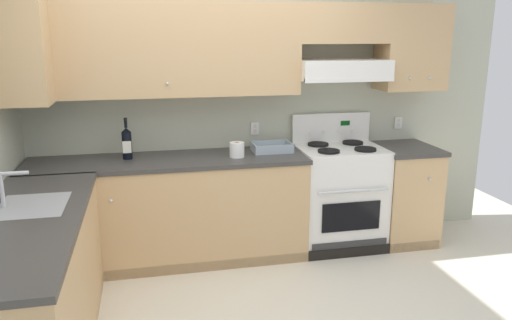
% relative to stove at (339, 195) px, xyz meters
% --- Properties ---
extents(wall_back, '(4.68, 0.57, 2.55)m').
position_rel_stove_xyz_m(wall_back, '(-0.76, 0.27, 1.00)').
color(wall_back, '#B7BAA3').
rests_on(wall_back, ground_plane).
extents(counter_back_run, '(3.60, 0.65, 0.91)m').
position_rel_stove_xyz_m(counter_back_run, '(-1.14, -0.01, -0.03)').
color(counter_back_run, tan).
rests_on(counter_back_run, ground_plane).
extents(counter_left_run, '(0.63, 1.91, 1.13)m').
position_rel_stove_xyz_m(counter_left_run, '(-2.40, -1.25, -0.02)').
color(counter_left_run, tan).
rests_on(counter_left_run, ground_plane).
extents(stove, '(0.76, 0.62, 1.20)m').
position_rel_stove_xyz_m(stove, '(0.00, 0.00, 0.00)').
color(stove, white).
rests_on(stove, ground_plane).
extents(wine_bottle, '(0.08, 0.08, 0.35)m').
position_rel_stove_xyz_m(wine_bottle, '(-1.87, 0.06, 0.57)').
color(wine_bottle, black).
rests_on(wine_bottle, counter_back_run).
extents(bowl, '(0.34, 0.25, 0.08)m').
position_rel_stove_xyz_m(bowl, '(-0.62, 0.07, 0.46)').
color(bowl, '#9EADB7').
rests_on(bowl, counter_back_run).
extents(paper_towel_roll, '(0.13, 0.13, 0.13)m').
position_rel_stove_xyz_m(paper_towel_roll, '(-0.96, -0.07, 0.49)').
color(paper_towel_roll, white).
rests_on(paper_towel_roll, counter_back_run).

